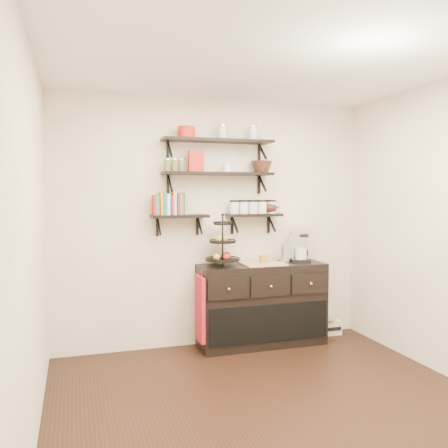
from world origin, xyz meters
TOP-DOWN VIEW (x-y plane):
  - floor at (0.00, 0.00)m, footprint 3.50×3.50m
  - ceiling at (0.00, 0.00)m, footprint 3.50×3.50m
  - back_wall at (0.00, 1.75)m, footprint 3.50×0.02m
  - left_wall at (-1.75, 0.00)m, footprint 0.02×3.50m
  - shelf_top at (0.00, 1.62)m, footprint 1.20×0.27m
  - shelf_mid at (0.00, 1.62)m, footprint 1.20×0.27m
  - shelf_low_left at (-0.42, 1.63)m, footprint 0.60×0.25m
  - shelf_low_right at (0.42, 1.63)m, footprint 0.60×0.25m
  - cookbooks at (-0.51, 1.63)m, footprint 0.36×0.15m
  - glass_canisters at (0.41, 1.63)m, footprint 0.54×0.10m
  - sideboard at (0.47, 1.51)m, footprint 1.40×0.50m
  - fruit_stand at (0.02, 1.52)m, footprint 0.36×0.36m
  - candle at (0.49, 1.51)m, footprint 0.08×0.08m
  - coffee_maker at (0.93, 1.54)m, footprint 0.25×0.25m
  - thermal_carafe at (0.75, 1.49)m, footprint 0.11×0.11m
  - apron at (-0.26, 1.41)m, footprint 0.04×0.29m
  - radio at (1.35, 1.62)m, footprint 0.32×0.21m
  - recipe_box at (-0.24, 1.61)m, footprint 0.16×0.06m
  - walnut_bowl at (0.50, 1.61)m, footprint 0.24×0.24m
  - ramekins at (0.10, 1.61)m, footprint 0.09×0.09m
  - teapot at (0.62, 1.63)m, footprint 0.22×0.18m
  - red_pot at (-0.34, 1.61)m, footprint 0.18×0.18m

SIDE VIEW (x-z plane):
  - floor at x=0.00m, z-range 0.00..0.00m
  - radio at x=1.35m, z-range 0.00..0.19m
  - sideboard at x=0.47m, z-range -0.01..0.91m
  - apron at x=-0.26m, z-range 0.15..0.82m
  - candle at x=0.49m, z-range 0.92..1.00m
  - thermal_carafe at x=0.75m, z-range 0.90..1.12m
  - coffee_maker at x=0.93m, z-range 0.89..1.27m
  - fruit_stand at x=0.02m, z-range 0.82..1.35m
  - back_wall at x=0.00m, z-range 0.00..2.70m
  - left_wall at x=-1.75m, z-range 0.00..2.70m
  - shelf_low_left at x=-0.42m, z-range 1.31..1.54m
  - shelf_low_right at x=0.42m, z-range 1.31..1.54m
  - glass_canisters at x=0.41m, z-range 1.45..1.58m
  - teapot at x=0.62m, z-range 1.45..1.59m
  - cookbooks at x=-0.51m, z-range 1.43..1.69m
  - shelf_mid at x=0.00m, z-range 1.77..2.00m
  - ramekins at x=0.10m, z-range 1.90..2.00m
  - walnut_bowl at x=0.50m, z-range 1.90..2.03m
  - recipe_box at x=-0.24m, z-range 1.90..2.12m
  - shelf_top at x=0.00m, z-range 2.12..2.35m
  - red_pot at x=-0.34m, z-range 2.25..2.37m
  - ceiling at x=0.00m, z-range 2.69..2.71m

